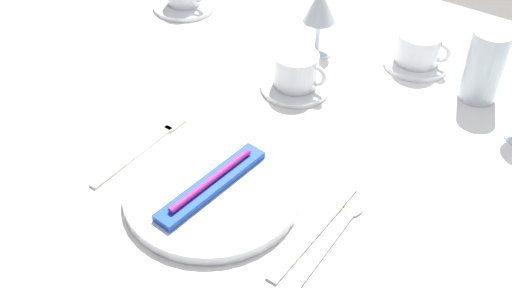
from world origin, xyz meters
TOP-DOWN VIEW (x-y plane):
  - dining_table at (0.00, 0.00)m, footprint 1.80×1.11m
  - dinner_plate at (-0.03, -0.24)m, footprint 0.27×0.27m
  - toothbrush_package at (-0.03, -0.24)m, footprint 0.06×0.21m
  - fork_outer at (-0.20, -0.21)m, footprint 0.02×0.21m
  - dinner_knife at (0.13, -0.22)m, footprint 0.02×0.22m
  - spoon_soup at (0.16, -0.19)m, footprint 0.03×0.21m
  - saucer_left at (-0.08, 0.08)m, footprint 0.13×0.13m
  - coffee_cup_left at (-0.07, 0.08)m, footprint 0.10×0.08m
  - saucer_right at (-0.44, 0.20)m, footprint 0.14×0.14m
  - saucer_far at (0.08, 0.28)m, footprint 0.13×0.13m
  - coffee_cup_far at (0.08, 0.28)m, footprint 0.11×0.09m
  - wine_glass_centre at (-0.11, 0.21)m, footprint 0.07×0.07m
  - drink_tumbler at (0.21, 0.24)m, footprint 0.07×0.07m

SIDE VIEW (x-z plane):
  - dining_table at x=0.00m, z-range 0.29..1.03m
  - spoon_soup at x=0.16m, z-range 0.74..0.75m
  - fork_outer at x=-0.20m, z-range 0.74..0.74m
  - dinner_knife at x=0.13m, z-range 0.74..0.74m
  - saucer_left at x=-0.08m, z-range 0.74..0.75m
  - saucer_right at x=-0.44m, z-range 0.74..0.75m
  - saucer_far at x=0.08m, z-range 0.74..0.75m
  - dinner_plate at x=-0.03m, z-range 0.74..0.76m
  - toothbrush_package at x=-0.03m, z-range 0.75..0.78m
  - coffee_cup_far at x=0.08m, z-range 0.75..0.81m
  - coffee_cup_left at x=-0.07m, z-range 0.75..0.81m
  - drink_tumbler at x=0.21m, z-range 0.73..0.87m
  - wine_glass_centre at x=-0.11m, z-range 0.77..0.91m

